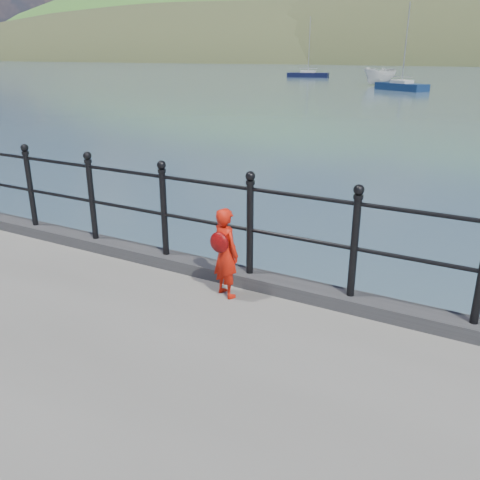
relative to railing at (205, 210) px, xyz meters
The scene contains 7 objects.
ground 1.83m from the railing, 90.00° to the left, with size 600.00×600.00×0.00m, color #2D4251.
kerb 0.75m from the railing, 140.53° to the right, with size 60.00×0.30×0.15m, color #28282B.
railing is the anchor object (origin of this frame).
child 0.70m from the railing, 37.03° to the right, with size 0.43×0.37×1.01m.
launch_white 57.66m from the railing, 102.51° to the left, with size 1.95×5.18×2.00m, color silver.
sailboat_port 49.77m from the railing, 99.72° to the left, with size 5.75×4.53×8.24m.
sailboat_left 76.28m from the railing, 110.94° to the left, with size 6.44×3.14×8.76m.
Camera 1 is at (3.12, -4.92, 3.55)m, focal length 38.00 mm.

